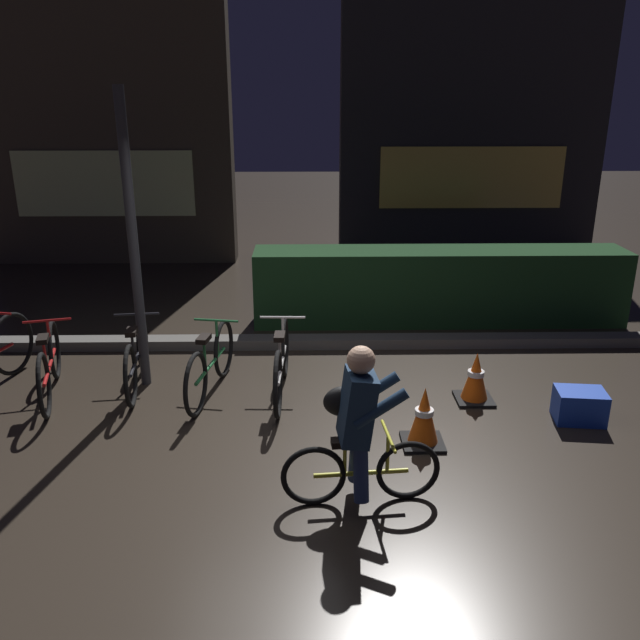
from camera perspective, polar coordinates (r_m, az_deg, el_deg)
The scene contains 14 objects.
ground_plane at distance 5.86m, azimuth -1.88°, elevation -10.32°, with size 40.00×40.00×0.00m, color #2D261E.
sidewalk_curb at distance 7.82m, azimuth -1.68°, elevation -1.92°, with size 12.00×0.24×0.12m, color #56544F.
hedge_row at distance 8.70m, azimuth 10.29°, elevation 2.94°, with size 4.80×0.70×0.97m, color #19381C.
storefront_left at distance 12.11m, azimuth -18.31°, elevation 15.11°, with size 4.33×0.54×4.41m.
storefront_right at distance 12.65m, azimuth 13.10°, elevation 16.14°, with size 4.77×0.54×4.60m.
street_post at distance 6.67m, azimuth -15.96°, elevation 6.31°, with size 0.10×0.10×2.95m, color #2D2D33.
parked_bike_left_mid at distance 7.03m, azimuth -22.53°, elevation -3.64°, with size 0.51×1.52×0.72m.
parked_bike_center_left at distance 6.97m, azimuth -15.69°, elevation -3.08°, with size 0.46×1.53×0.71m.
parked_bike_center_right at distance 6.63m, azimuth -9.52°, elevation -3.79°, with size 0.46×1.52×0.71m.
parked_bike_right_mid at distance 6.54m, azimuth -3.37°, elevation -3.75°, with size 0.46×1.60×0.74m.
traffic_cone_near at distance 5.73m, azimuth 9.04°, elevation -8.36°, with size 0.36×0.36×0.54m.
traffic_cone_far at distance 6.60m, azimuth 13.40°, elevation -4.92°, with size 0.36×0.36×0.51m.
blue_crate at distance 6.54m, azimuth 21.68°, elevation -6.95°, with size 0.44×0.32×0.30m, color #193DB7.
cyclist at distance 4.77m, azimuth 3.33°, elevation -9.11°, with size 1.19×0.50×1.25m.
Camera 1 is at (0.09, -5.09, 2.90)m, focal length 36.72 mm.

